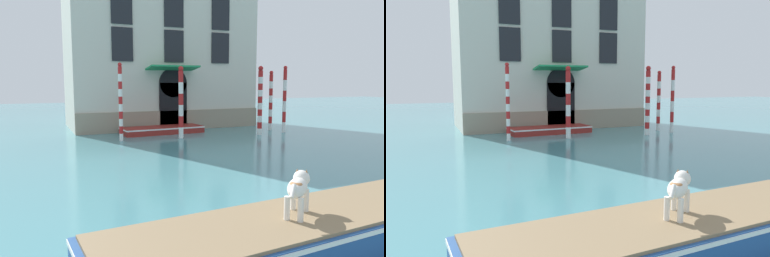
% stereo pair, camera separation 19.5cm
% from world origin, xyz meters
% --- Properties ---
extents(palazzo_left, '(12.41, 7.40, 12.27)m').
position_xyz_m(palazzo_left, '(2.48, 26.51, 6.11)').
color(palazzo_left, beige).
rests_on(palazzo_left, ground_plane).
extents(boat_foreground, '(7.94, 2.55, 0.67)m').
position_xyz_m(boat_foreground, '(-1.71, 6.21, 0.36)').
color(boat_foreground, '#234C8C').
rests_on(boat_foreground, ground_plane).
extents(dog_on_deck, '(0.94, 0.85, 0.77)m').
position_xyz_m(dog_on_deck, '(-1.66, 6.25, 1.18)').
color(dog_on_deck, silver).
rests_on(dog_on_deck, boat_foreground).
extents(boat_moored_near_palazzo, '(5.05, 2.00, 0.41)m').
position_xyz_m(boat_moored_near_palazzo, '(1.22, 22.27, 0.22)').
color(boat_moored_near_palazzo, maroon).
rests_on(boat_moored_near_palazzo, ground_plane).
extents(mooring_pole_0, '(0.23, 0.23, 4.07)m').
position_xyz_m(mooring_pole_0, '(8.24, 19.65, 2.05)').
color(mooring_pole_0, white).
rests_on(mooring_pole_0, ground_plane).
extents(mooring_pole_1, '(0.28, 0.28, 3.96)m').
position_xyz_m(mooring_pole_1, '(1.51, 19.93, 2.00)').
color(mooring_pole_1, white).
rests_on(mooring_pole_1, ground_plane).
extents(mooring_pole_2, '(0.24, 0.24, 3.80)m').
position_xyz_m(mooring_pole_2, '(8.11, 20.90, 1.92)').
color(mooring_pole_2, white).
rests_on(mooring_pole_2, ground_plane).
extents(mooring_pole_3, '(0.28, 0.28, 4.02)m').
position_xyz_m(mooring_pole_3, '(6.29, 19.39, 2.03)').
color(mooring_pole_3, white).
rests_on(mooring_pole_3, ground_plane).
extents(mooring_pole_4, '(0.21, 0.21, 4.10)m').
position_xyz_m(mooring_pole_4, '(-1.72, 20.35, 2.07)').
color(mooring_pole_4, white).
rests_on(mooring_pole_4, ground_plane).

